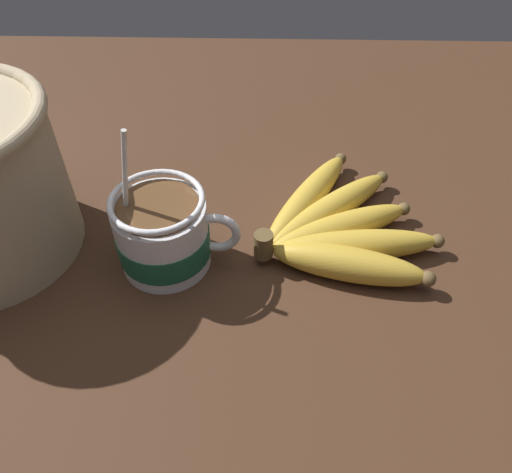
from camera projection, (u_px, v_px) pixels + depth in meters
table at (195, 283)px, 53.23cm from camera, size 113.48×113.48×3.28cm
coffee_mug at (164, 234)px, 50.49cm from camera, size 12.72×9.52×16.31cm
banana_bunch at (336, 229)px, 54.25cm from camera, size 20.23×22.34×4.08cm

